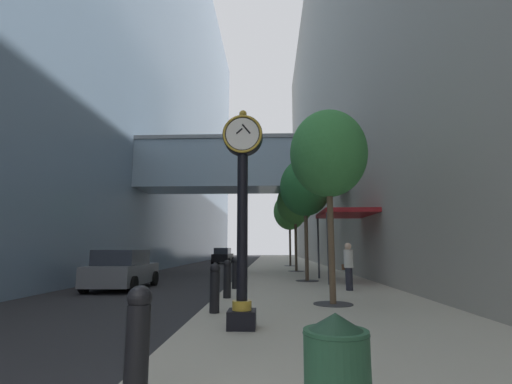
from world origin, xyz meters
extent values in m
plane|color=#262628|center=(0.00, 27.00, 0.00)|extent=(110.00, 110.00, 0.00)
cube|color=#ADA593|center=(3.31, 30.00, 0.07)|extent=(6.62, 80.00, 0.14)
cube|color=#758EA8|center=(-11.25, 30.00, 19.57)|extent=(9.00, 80.00, 39.13)
cube|color=#849EB2|center=(-0.07, 21.22, 6.93)|extent=(13.97, 3.20, 3.02)
cube|color=gray|center=(-0.07, 21.22, 8.57)|extent=(13.97, 3.40, 0.24)
cube|color=gray|center=(11.12, 30.00, 17.85)|extent=(9.00, 80.00, 35.71)
cube|color=black|center=(1.21, 5.60, 0.32)|extent=(0.55, 0.55, 0.35)
cylinder|color=gold|center=(1.21, 5.60, 0.58)|extent=(0.38, 0.38, 0.18)
cylinder|color=black|center=(1.21, 5.60, 2.15)|extent=(0.22, 0.22, 2.96)
cylinder|color=black|center=(1.21, 5.60, 4.05)|extent=(0.84, 0.28, 0.84)
torus|color=gold|center=(1.21, 5.45, 4.05)|extent=(0.82, 0.05, 0.82)
cylinder|color=white|center=(1.21, 5.45, 4.05)|extent=(0.69, 0.01, 0.69)
cylinder|color=white|center=(1.21, 5.75, 4.05)|extent=(0.69, 0.01, 0.69)
sphere|color=gold|center=(1.21, 5.60, 4.55)|extent=(0.16, 0.16, 0.16)
cube|color=black|center=(1.15, 5.44, 4.11)|extent=(0.14, 0.01, 0.14)
cube|color=black|center=(1.29, 5.44, 4.15)|extent=(0.19, 0.01, 0.22)
cylinder|color=black|center=(0.41, 2.11, 0.63)|extent=(0.24, 0.24, 0.98)
sphere|color=black|center=(0.41, 2.11, 1.19)|extent=(0.26, 0.26, 0.26)
cylinder|color=black|center=(0.41, 7.27, 0.63)|extent=(0.24, 0.24, 0.98)
sphere|color=black|center=(0.41, 7.27, 1.19)|extent=(0.26, 0.26, 0.26)
cylinder|color=black|center=(0.41, 9.84, 0.63)|extent=(0.24, 0.24, 0.98)
sphere|color=black|center=(0.41, 9.84, 1.19)|extent=(0.26, 0.26, 0.26)
cylinder|color=black|center=(0.41, 12.42, 0.63)|extent=(0.24, 0.24, 0.98)
sphere|color=black|center=(0.41, 12.42, 1.19)|extent=(0.26, 0.26, 0.26)
cylinder|color=#333335|center=(3.52, 8.69, 0.15)|extent=(1.10, 1.10, 0.02)
cylinder|color=brown|center=(3.52, 8.69, 1.88)|extent=(0.18, 0.18, 3.49)
ellipsoid|color=#387F3D|center=(3.52, 8.69, 4.48)|extent=(2.27, 2.27, 2.61)
cylinder|color=#333335|center=(3.52, 15.74, 0.15)|extent=(1.10, 1.10, 0.02)
cylinder|color=#4C3D2D|center=(3.52, 15.74, 1.93)|extent=(0.18, 0.18, 3.59)
ellipsoid|color=#23602D|center=(3.52, 15.74, 4.66)|extent=(2.48, 2.48, 2.86)
cylinder|color=#333335|center=(3.52, 22.78, 0.15)|extent=(1.10, 1.10, 0.02)
cylinder|color=#4C3D2D|center=(3.52, 22.78, 1.97)|extent=(0.18, 0.18, 3.66)
ellipsoid|color=#428438|center=(3.52, 22.78, 4.75)|extent=(2.53, 2.53, 2.91)
cylinder|color=#333335|center=(3.52, 29.82, 0.15)|extent=(1.10, 1.10, 0.02)
cylinder|color=#4C3D2D|center=(3.52, 29.82, 1.98)|extent=(0.18, 0.18, 3.68)
ellipsoid|color=#428438|center=(3.52, 29.82, 4.88)|extent=(2.84, 2.84, 3.26)
cone|color=#183523|center=(2.29, 1.32, 1.11)|extent=(0.53, 0.53, 0.16)
cylinder|color=#23232D|center=(5.15, 14.23, 0.52)|extent=(0.36, 0.36, 0.76)
cylinder|color=navy|center=(5.15, 14.23, 1.21)|extent=(0.48, 0.48, 0.62)
sphere|color=beige|center=(5.15, 14.23, 1.63)|extent=(0.23, 0.23, 0.23)
cube|color=brown|center=(5.02, 14.41, 0.86)|extent=(0.23, 0.22, 0.24)
cylinder|color=#23232D|center=(4.70, 11.99, 0.55)|extent=(0.32, 0.32, 0.83)
cylinder|color=silver|center=(4.70, 11.99, 1.30)|extent=(0.42, 0.42, 0.67)
sphere|color=beige|center=(4.70, 11.99, 1.76)|extent=(0.25, 0.25, 0.25)
cube|color=maroon|center=(5.42, 15.65, 3.34)|extent=(2.40, 3.60, 0.20)
cylinder|color=#333338|center=(4.30, 14.05, 1.74)|extent=(0.10, 0.10, 3.20)
cylinder|color=#333338|center=(4.30, 17.25, 1.74)|extent=(0.10, 0.10, 3.20)
cube|color=slate|center=(-4.41, 13.36, 0.61)|extent=(1.98, 4.08, 0.78)
cube|color=#282D38|center=(-4.40, 13.16, 1.30)|extent=(1.71, 2.30, 0.64)
cylinder|color=black|center=(-5.38, 14.71, 0.32)|extent=(0.24, 0.65, 0.64)
cylinder|color=black|center=(-3.51, 14.76, 0.32)|extent=(0.24, 0.65, 0.64)
cylinder|color=black|center=(-5.31, 11.97, 0.32)|extent=(0.24, 0.65, 0.64)
cylinder|color=black|center=(-3.44, 12.02, 0.32)|extent=(0.24, 0.65, 0.64)
cube|color=black|center=(-3.39, 37.61, 0.63)|extent=(1.87, 4.36, 0.81)
cube|color=#282D38|center=(-3.40, 37.39, 1.34)|extent=(1.60, 2.46, 0.66)
cylinder|color=black|center=(-4.19, 39.10, 0.32)|extent=(0.24, 0.65, 0.64)
cylinder|color=black|center=(-2.48, 39.04, 0.32)|extent=(0.24, 0.65, 0.64)
cylinder|color=black|center=(-4.30, 36.18, 0.32)|extent=(0.24, 0.65, 0.64)
cylinder|color=black|center=(-2.58, 36.12, 0.32)|extent=(0.24, 0.65, 0.64)
camera|label=1|loc=(1.77, -1.68, 1.71)|focal=25.00mm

